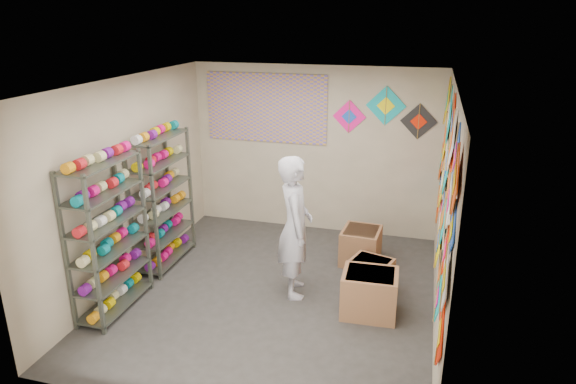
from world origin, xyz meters
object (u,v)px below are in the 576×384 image
(carton_a, at_px, (369,293))
(carton_c, at_px, (361,246))
(shopkeeper, at_px, (295,227))
(carton_b, at_px, (371,274))
(shelf_rack_back, at_px, (162,200))
(shelf_rack_front, at_px, (108,237))

(carton_a, xyz_separation_m, carton_c, (-0.29, 1.33, -0.02))
(shopkeeper, height_order, carton_b, shopkeeper)
(carton_c, bearing_deg, shelf_rack_back, -161.62)
(carton_b, bearing_deg, carton_a, -68.27)
(carton_b, bearing_deg, shelf_rack_front, -139.55)
(shelf_rack_front, height_order, shelf_rack_back, same)
(shelf_rack_front, height_order, shopkeeper, shelf_rack_front)
(shelf_rack_front, height_order, carton_a, shelf_rack_front)
(shelf_rack_back, relative_size, carton_a, 2.93)
(shelf_rack_front, height_order, carton_c, shelf_rack_front)
(shelf_rack_front, distance_m, carton_b, 3.32)
(shelf_rack_back, bearing_deg, shopkeeper, -9.75)
(shopkeeper, bearing_deg, carton_c, -51.39)
(carton_a, xyz_separation_m, carton_b, (-0.05, 0.59, -0.06))
(shopkeeper, relative_size, carton_c, 3.15)
(carton_a, distance_m, carton_c, 1.36)
(carton_c, bearing_deg, carton_a, -74.54)
(shelf_rack_front, relative_size, shopkeeper, 1.03)
(shelf_rack_back, height_order, shopkeeper, shelf_rack_back)
(shelf_rack_front, relative_size, carton_c, 3.26)
(shelf_rack_back, distance_m, shopkeeper, 2.05)
(shopkeeper, relative_size, carton_a, 2.83)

